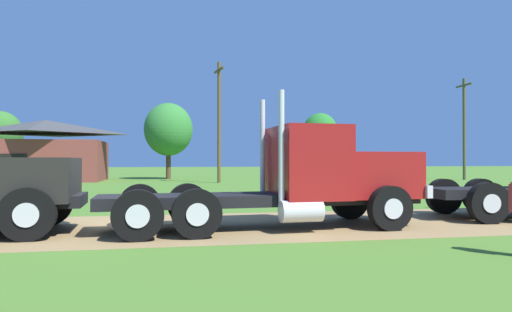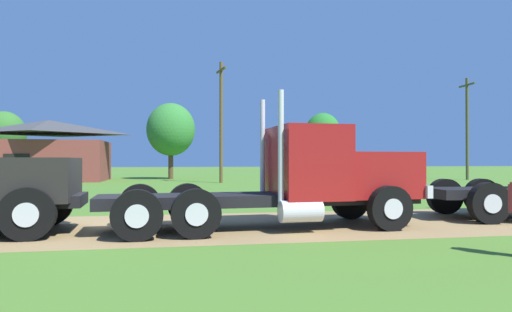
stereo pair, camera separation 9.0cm
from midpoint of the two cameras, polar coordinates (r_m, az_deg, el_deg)
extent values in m
plane|color=#4A7727|center=(11.85, -20.37, -8.87)|extent=(200.00, 200.00, 0.00)
cube|color=#95774A|center=(11.85, -20.37, -8.85)|extent=(120.00, 5.29, 0.01)
cube|color=black|center=(11.22, 0.65, -5.57)|extent=(8.15, 1.98, 0.28)
cube|color=maroon|center=(12.29, 14.46, -2.32)|extent=(2.13, 2.07, 1.20)
cube|color=silver|center=(12.85, 18.64, -4.10)|extent=(0.29, 2.14, 0.32)
cube|color=maroon|center=(11.53, 6.35, -0.83)|extent=(1.81, 2.33, 1.85)
cube|color=#2D3D4C|center=(11.85, 10.25, 0.98)|extent=(0.15, 1.86, 0.81)
cylinder|color=silver|center=(12.09, 0.63, 1.06)|extent=(0.14, 0.14, 2.64)
cylinder|color=silver|center=(10.39, 3.06, 1.32)|extent=(0.14, 0.14, 2.64)
cylinder|color=silver|center=(10.51, 5.61, -7.10)|extent=(1.03, 0.58, 0.52)
cylinder|color=black|center=(13.28, 11.81, -5.60)|extent=(1.12, 0.37, 1.10)
cylinder|color=silver|center=(13.43, 11.51, -5.54)|extent=(0.50, 0.07, 0.49)
cylinder|color=black|center=(11.33, 16.70, -6.47)|extent=(1.12, 0.37, 1.10)
cylinder|color=silver|center=(11.19, 17.12, -6.54)|extent=(0.50, 0.07, 0.49)
cylinder|color=black|center=(12.00, -15.00, -6.14)|extent=(1.12, 0.37, 1.10)
cylinder|color=silver|center=(12.16, -14.99, -6.06)|extent=(0.50, 0.07, 0.49)
cylinder|color=black|center=(9.79, -15.28, -7.41)|extent=(1.12, 0.37, 1.10)
cylinder|color=silver|center=(9.63, -15.31, -7.53)|extent=(0.50, 0.07, 0.49)
cylinder|color=black|center=(12.04, -9.01, -6.13)|extent=(1.12, 0.37, 1.10)
cylinder|color=silver|center=(12.19, -9.07, -6.06)|extent=(0.50, 0.07, 0.49)
cylinder|color=black|center=(9.83, -7.92, -7.39)|extent=(1.12, 0.37, 1.10)
cylinder|color=silver|center=(9.68, -7.82, -7.51)|extent=(0.50, 0.07, 0.49)
cylinder|color=black|center=(10.65, -27.62, -6.68)|extent=(1.17, 0.39, 1.15)
cylinder|color=silver|center=(10.49, -27.81, -6.78)|extent=(0.52, 0.08, 0.52)
cylinder|color=black|center=(12.90, -25.33, -5.60)|extent=(1.17, 0.39, 1.15)
cylinder|color=silver|center=(13.06, -25.20, -5.54)|extent=(0.52, 0.08, 0.52)
cylinder|color=black|center=(15.45, 22.94, -4.80)|extent=(1.14, 0.38, 1.13)
cylinder|color=silver|center=(15.59, 22.66, -4.76)|extent=(0.51, 0.08, 0.51)
cylinder|color=black|center=(13.52, 27.63, -5.40)|extent=(1.14, 0.38, 1.13)
cylinder|color=silver|center=(13.39, 28.01, -5.45)|extent=(0.51, 0.08, 0.51)
cylinder|color=black|center=(16.09, 26.85, -4.61)|extent=(1.14, 0.38, 1.13)
cylinder|color=silver|center=(16.23, 26.54, -4.58)|extent=(0.51, 0.08, 0.51)
cylinder|color=#B22D33|center=(9.36, 29.90, -4.76)|extent=(0.10, 0.10, 0.52)
cube|color=brown|center=(40.21, -25.62, -0.58)|extent=(9.22, 6.78, 3.30)
pyramid|color=#414141|center=(40.30, -25.61, 3.41)|extent=(9.68, 7.12, 1.16)
cube|color=black|center=(37.38, -28.91, -1.42)|extent=(1.80, 0.09, 2.20)
cylinder|color=brown|center=(33.59, -4.88, 4.35)|extent=(0.26, 0.26, 9.16)
cube|color=brown|center=(34.16, -4.87, 11.02)|extent=(0.56, 2.19, 0.14)
cylinder|color=#4C4A2C|center=(42.77, 25.25, 3.17)|extent=(0.26, 0.26, 8.89)
cube|color=#4C4A2C|center=(43.18, 25.23, 8.27)|extent=(0.21, 2.20, 0.14)
cylinder|color=#513823|center=(49.85, -30.19, -0.91)|extent=(0.44, 0.44, 2.66)
ellipsoid|color=#346E28|center=(49.91, -30.17, 2.49)|extent=(4.06, 4.06, 4.46)
cylinder|color=#513823|center=(40.69, -11.31, -1.00)|extent=(0.44, 0.44, 2.76)
ellipsoid|color=#317A30|center=(40.78, -11.31, 3.39)|extent=(4.35, 4.35, 4.78)
cylinder|color=#513823|center=(51.80, 8.25, -0.58)|extent=(0.44, 0.44, 3.35)
ellipsoid|color=#267529|center=(51.90, 8.25, 3.07)|extent=(4.05, 4.05, 4.46)
camera|label=1|loc=(0.04, -90.21, 0.00)|focal=30.96mm
camera|label=2|loc=(0.04, 89.79, 0.00)|focal=30.96mm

